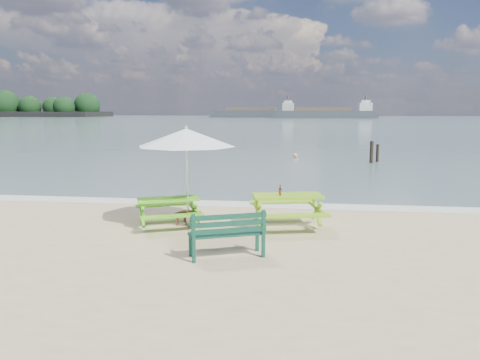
# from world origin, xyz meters

# --- Properties ---
(sea) EXTENTS (300.00, 300.00, 0.00)m
(sea) POSITION_xyz_m (0.00, 85.00, 0.00)
(sea) COLOR slate
(sea) RESTS_ON ground
(foam_strip) EXTENTS (22.00, 0.90, 0.01)m
(foam_strip) POSITION_xyz_m (0.00, 4.60, 0.01)
(foam_strip) COLOR silver
(foam_strip) RESTS_ON ground
(picnic_table_left) EXTENTS (2.00, 2.09, 0.70)m
(picnic_table_left) POSITION_xyz_m (-1.27, 1.77, 0.34)
(picnic_table_left) COLOR #59B81C
(picnic_table_left) RESTS_ON ground
(picnic_table_right) EXTENTS (2.05, 2.19, 0.80)m
(picnic_table_right) POSITION_xyz_m (1.65, 2.08, 0.39)
(picnic_table_right) COLOR #7BB31B
(picnic_table_right) RESTS_ON ground
(park_bench) EXTENTS (1.55, 1.00, 0.91)m
(park_bench) POSITION_xyz_m (0.55, -0.41, 0.28)
(park_bench) COLOR #0D3A2B
(park_bench) RESTS_ON ground
(side_table) EXTENTS (0.60, 0.60, 0.32)m
(side_table) POSITION_xyz_m (-0.83, 1.97, 0.17)
(side_table) COLOR brown
(side_table) RESTS_ON ground
(patio_umbrella) EXTENTS (3.00, 3.00, 2.40)m
(patio_umbrella) POSITION_xyz_m (-0.83, 1.97, 2.18)
(patio_umbrella) COLOR silver
(patio_umbrella) RESTS_ON ground
(beer_bottle) EXTENTS (0.07, 0.07, 0.26)m
(beer_bottle) POSITION_xyz_m (1.47, 1.99, 0.89)
(beer_bottle) COLOR #8D4914
(beer_bottle) RESTS_ON picnic_table_right
(swimmer) EXTENTS (0.63, 0.47, 1.57)m
(swimmer) POSITION_xyz_m (1.57, 17.28, -0.43)
(swimmer) COLOR tan
(swimmer) RESTS_ON ground
(mooring_pilings) EXTENTS (0.58, 0.78, 1.36)m
(mooring_pilings) POSITION_xyz_m (5.78, 16.43, 0.44)
(mooring_pilings) COLOR black
(mooring_pilings) RESTS_ON ground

